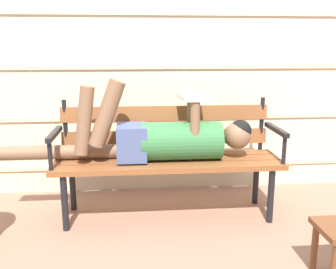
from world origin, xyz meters
TOP-DOWN VIEW (x-y plane):
  - ground_plane at (0.00, 0.00)m, footprint 12.00×12.00m
  - house_siding at (0.00, 0.66)m, footprint 4.86×0.08m
  - park_bench at (0.00, 0.15)m, footprint 1.58×0.43m
  - reclining_person at (-0.05, 0.08)m, footprint 1.78×0.26m

SIDE VIEW (x-z plane):
  - ground_plane at x=0.00m, z-range 0.00..0.00m
  - park_bench at x=0.00m, z-range 0.05..0.88m
  - reclining_person at x=-0.05m, z-range 0.30..0.87m
  - house_siding at x=0.00m, z-range 0.00..2.48m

